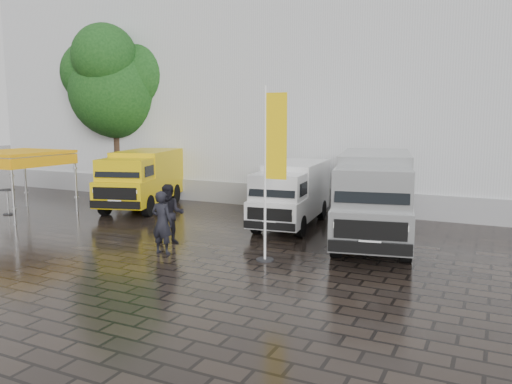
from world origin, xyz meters
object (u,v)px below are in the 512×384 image
(van_white, at_px, (292,195))
(flagpole, at_px, (271,166))
(van_silver, at_px, (374,199))
(person_front, at_px, (162,222))
(person_tent, at_px, (170,214))
(canopy_tent, at_px, (16,155))
(cocktail_table, at_px, (8,202))
(van_yellow, at_px, (142,180))

(van_white, distance_m, flagpole, 5.05)
(van_silver, height_order, person_front, van_silver)
(flagpole, bearing_deg, van_white, 104.96)
(person_tent, bearing_deg, van_white, 28.06)
(van_white, height_order, person_tent, van_white)
(canopy_tent, distance_m, flagpole, 12.22)
(van_white, distance_m, canopy_tent, 11.35)
(van_white, bearing_deg, cocktail_table, -170.71)
(van_yellow, xyz_separation_m, cocktail_table, (-4.09, -3.61, -0.73))
(van_yellow, bearing_deg, canopy_tent, -152.64)
(van_silver, xyz_separation_m, flagpole, (-2.05, -3.43, 1.26))
(van_yellow, relative_size, person_front, 2.92)
(person_tent, bearing_deg, van_yellow, 104.62)
(person_front, height_order, person_tent, person_tent)
(van_silver, xyz_separation_m, person_tent, (-5.77, -2.98, -0.47))
(van_white, xyz_separation_m, cocktail_table, (-11.38, -3.17, -0.62))
(van_white, bearing_deg, van_yellow, 170.28)
(canopy_tent, bearing_deg, van_silver, 7.17)
(van_silver, bearing_deg, van_yellow, 159.63)
(canopy_tent, xyz_separation_m, flagpole, (12.11, -1.64, 0.21))
(van_white, relative_size, cocktail_table, 5.05)
(van_silver, xyz_separation_m, cocktail_table, (-14.68, -1.94, -0.89))
(van_yellow, xyz_separation_m, flagpole, (8.54, -5.09, 1.42))
(flagpole, distance_m, person_front, 3.71)
(van_silver, bearing_deg, flagpole, -132.33)
(van_silver, bearing_deg, cocktail_table, 176.11)
(van_white, distance_m, person_tent, 4.88)
(van_white, distance_m, person_front, 5.67)
(flagpole, bearing_deg, person_tent, 173.09)
(person_front, bearing_deg, flagpole, -169.58)
(van_white, height_order, flagpole, flagpole)
(canopy_tent, distance_m, person_tent, 8.61)
(person_tent, bearing_deg, person_front, -96.48)
(van_silver, distance_m, person_front, 6.68)
(cocktail_table, bearing_deg, van_silver, 7.53)
(cocktail_table, relative_size, person_tent, 0.55)
(cocktail_table, bearing_deg, van_white, 15.55)
(van_silver, distance_m, flagpole, 4.19)
(van_yellow, bearing_deg, person_front, -63.81)
(van_silver, bearing_deg, person_tent, -164.14)
(person_front, bearing_deg, cocktail_table, -14.14)
(van_white, distance_m, van_silver, 3.53)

